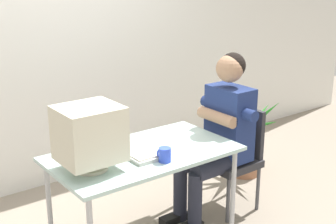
{
  "coord_description": "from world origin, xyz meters",
  "views": [
    {
      "loc": [
        -1.67,
        -2.49,
        1.94
      ],
      "look_at": [
        0.21,
        0.0,
        0.97
      ],
      "focal_mm": 49.69,
      "sensor_mm": 36.0,
      "label": 1
    }
  ],
  "objects_px": {
    "office_chair": "(235,153)",
    "desk_mug": "(165,155)",
    "crt_monitor": "(90,134)",
    "potted_plant": "(246,139)",
    "desk": "(144,160)",
    "person_seated": "(220,130)",
    "keyboard": "(132,151)"
  },
  "relations": [
    {
      "from": "crt_monitor",
      "to": "person_seated",
      "type": "height_order",
      "value": "person_seated"
    },
    {
      "from": "crt_monitor",
      "to": "keyboard",
      "type": "height_order",
      "value": "crt_monitor"
    },
    {
      "from": "office_chair",
      "to": "potted_plant",
      "type": "bearing_deg",
      "value": 35.99
    },
    {
      "from": "keyboard",
      "to": "office_chair",
      "type": "bearing_deg",
      "value": -0.85
    },
    {
      "from": "crt_monitor",
      "to": "potted_plant",
      "type": "bearing_deg",
      "value": 13.24
    },
    {
      "from": "office_chair",
      "to": "potted_plant",
      "type": "xyz_separation_m",
      "value": [
        0.54,
        0.39,
        -0.12
      ]
    },
    {
      "from": "potted_plant",
      "to": "desk_mug",
      "type": "xyz_separation_m",
      "value": [
        -1.44,
        -0.62,
        0.41
      ]
    },
    {
      "from": "person_seated",
      "to": "potted_plant",
      "type": "height_order",
      "value": "person_seated"
    },
    {
      "from": "crt_monitor",
      "to": "desk_mug",
      "type": "xyz_separation_m",
      "value": [
        0.44,
        -0.18,
        -0.19
      ]
    },
    {
      "from": "office_chair",
      "to": "keyboard",
      "type": "bearing_deg",
      "value": 179.15
    },
    {
      "from": "keyboard",
      "to": "office_chair",
      "type": "xyz_separation_m",
      "value": [
        0.99,
        -0.01,
        -0.26
      ]
    },
    {
      "from": "desk",
      "to": "potted_plant",
      "type": "bearing_deg",
      "value": 15.41
    },
    {
      "from": "office_chair",
      "to": "potted_plant",
      "type": "height_order",
      "value": "office_chair"
    },
    {
      "from": "keyboard",
      "to": "desk_mug",
      "type": "distance_m",
      "value": 0.27
    },
    {
      "from": "desk",
      "to": "office_chair",
      "type": "bearing_deg",
      "value": 0.67
    },
    {
      "from": "potted_plant",
      "to": "desk",
      "type": "bearing_deg",
      "value": -164.59
    },
    {
      "from": "desk_mug",
      "to": "person_seated",
      "type": "bearing_deg",
      "value": 17.93
    },
    {
      "from": "office_chair",
      "to": "desk_mug",
      "type": "bearing_deg",
      "value": -165.54
    },
    {
      "from": "crt_monitor",
      "to": "desk_mug",
      "type": "bearing_deg",
      "value": -22.23
    },
    {
      "from": "desk_mug",
      "to": "crt_monitor",
      "type": "bearing_deg",
      "value": 157.77
    },
    {
      "from": "office_chair",
      "to": "desk_mug",
      "type": "relative_size",
      "value": 8.81
    },
    {
      "from": "crt_monitor",
      "to": "office_chair",
      "type": "relative_size",
      "value": 0.49
    },
    {
      "from": "desk_mug",
      "to": "keyboard",
      "type": "bearing_deg",
      "value": 110.45
    },
    {
      "from": "keyboard",
      "to": "person_seated",
      "type": "height_order",
      "value": "person_seated"
    },
    {
      "from": "desk",
      "to": "potted_plant",
      "type": "relative_size",
      "value": 1.61
    },
    {
      "from": "crt_monitor",
      "to": "keyboard",
      "type": "distance_m",
      "value": 0.42
    },
    {
      "from": "crt_monitor",
      "to": "potted_plant",
      "type": "height_order",
      "value": "crt_monitor"
    },
    {
      "from": "desk",
      "to": "office_chair",
      "type": "xyz_separation_m",
      "value": [
        0.92,
        0.01,
        -0.18
      ]
    },
    {
      "from": "office_chair",
      "to": "person_seated",
      "type": "relative_size",
      "value": 0.64
    },
    {
      "from": "keyboard",
      "to": "desk_mug",
      "type": "xyz_separation_m",
      "value": [
        0.09,
        -0.25,
        0.03
      ]
    },
    {
      "from": "office_chair",
      "to": "desk_mug",
      "type": "height_order",
      "value": "office_chair"
    },
    {
      "from": "crt_monitor",
      "to": "office_chair",
      "type": "height_order",
      "value": "crt_monitor"
    }
  ]
}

